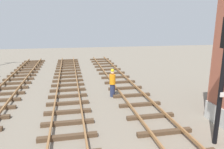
# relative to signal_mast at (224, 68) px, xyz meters

# --- Properties ---
(signal_mast) EXTENTS (0.36, 0.40, 4.94)m
(signal_mast) POSITION_rel_signal_mast_xyz_m (0.00, 0.00, 0.00)
(signal_mast) COLOR black
(signal_mast) RESTS_ON ground
(track_worker_foreground) EXTENTS (0.40, 0.40, 1.87)m
(track_worker_foreground) POSITION_rel_signal_mast_xyz_m (-2.91, 6.41, -2.19)
(track_worker_foreground) COLOR #262D4C
(track_worker_foreground) RESTS_ON ground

